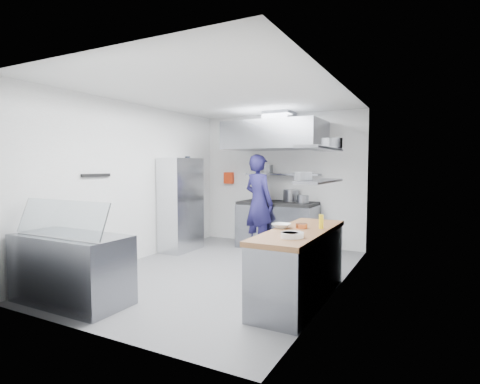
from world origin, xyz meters
The scene contains 35 objects.
floor centered at (0.00, 0.00, 0.00)m, with size 5.00×5.00×0.00m, color slate.
ceiling centered at (0.00, 0.00, 2.80)m, with size 5.00×5.00×0.00m, color silver.
wall_back centered at (0.00, 2.50, 1.40)m, with size 3.60×0.02×2.80m, color white.
wall_front centered at (0.00, -2.50, 1.40)m, with size 3.60×0.02×2.80m, color white.
wall_left centered at (-1.80, 0.00, 1.40)m, with size 5.00×0.02×2.80m, color white.
wall_right centered at (1.80, 0.00, 1.40)m, with size 5.00×0.02×2.80m, color white.
gas_range centered at (0.10, 2.10, 0.45)m, with size 1.60×0.80×0.90m, color gray.
cooktop centered at (0.10, 2.10, 0.93)m, with size 1.57×0.78×0.06m, color black.
stock_pot_left centered at (-0.34, 2.16, 1.06)m, with size 0.28×0.28×0.20m, color slate.
stock_pot_mid centered at (0.30, 2.33, 1.08)m, with size 0.32×0.32×0.24m, color slate.
stock_pot_right centered at (0.65, 2.05, 1.04)m, with size 0.23×0.23×0.16m, color slate.
over_range_shelf centered at (0.10, 2.34, 1.52)m, with size 1.60×0.30×0.04m, color gray.
shelf_pot_a centered at (-0.31, 2.47, 1.63)m, with size 0.25×0.25×0.18m, color slate.
extractor_hood centered at (0.10, 1.93, 2.30)m, with size 1.90×1.15×0.55m, color gray.
hood_duct centered at (0.10, 2.15, 2.68)m, with size 0.55×0.55×0.24m, color slate.
red_firebox centered at (-1.25, 2.44, 1.42)m, with size 0.22×0.10×0.26m, color red.
chef centered at (-0.15, 1.70, 0.96)m, with size 0.70×0.46×1.93m, color #1A1746.
wire_rack centered at (-1.53, 0.98, 0.93)m, with size 0.50×0.90×1.85m, color silver.
rack_bin_a centered at (-1.53, 1.01, 0.80)m, with size 0.15×0.19×0.17m, color white.
rack_bin_b centered at (-1.53, 1.39, 1.30)m, with size 0.13×0.16×0.15m, color yellow.
rack_jar centered at (-1.48, 1.15, 1.80)m, with size 0.10×0.10×0.18m, color black.
knife_strip centered at (-1.78, -0.90, 1.55)m, with size 0.04×0.55×0.05m, color black.
prep_counter_base centered at (1.48, -0.60, 0.42)m, with size 0.62×2.00×0.84m, color gray.
prep_counter_top centered at (1.48, -0.60, 0.87)m, with size 0.65×2.04×0.06m, color brown.
plate_stack_a centered at (1.57, -1.14, 0.93)m, with size 0.25×0.25×0.06m, color white.
plate_stack_b centered at (1.55, -1.19, 0.93)m, with size 0.20×0.20×0.06m, color white.
copper_pan centered at (1.46, -0.50, 0.93)m, with size 0.15×0.15×0.06m, color #D46F3B.
squeeze_bottle centered at (1.69, -0.42, 0.99)m, with size 0.06×0.06×0.18m, color yellow.
mixing_bowl centered at (1.23, -0.60, 0.93)m, with size 0.23×0.23×0.06m, color white.
wall_shelf_lower centered at (1.64, -0.30, 1.50)m, with size 0.30×1.30×0.04m, color gray.
wall_shelf_upper centered at (1.64, -0.30, 1.92)m, with size 0.30×1.30×0.04m, color gray.
shelf_pot_c centered at (1.49, -0.54, 1.57)m, with size 0.23×0.23×0.10m, color slate.
shelf_pot_d centered at (1.67, 0.17, 2.01)m, with size 0.29×0.29×0.14m, color slate.
display_case centered at (-1.00, -2.00, 0.42)m, with size 1.50×0.70×0.85m, color gray.
display_glass centered at (-1.00, -2.12, 1.07)m, with size 1.47×0.02×0.45m, color silver.
Camera 1 is at (2.95, -5.07, 1.70)m, focal length 28.00 mm.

